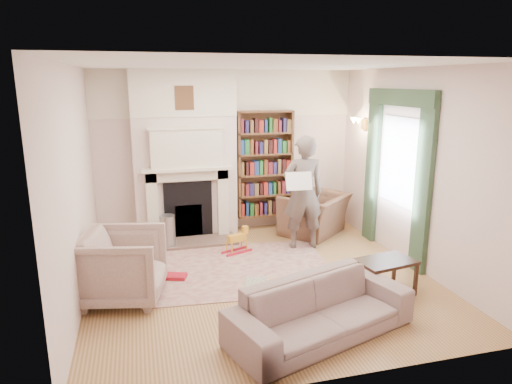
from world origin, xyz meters
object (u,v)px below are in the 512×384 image
object	(u,v)px
coffee_table	(385,277)
rocking_horse	(237,241)
bookcase	(265,164)
man_reading	(303,193)
sofa	(321,310)
armchair_reading	(315,214)
paraffin_heater	(168,232)
armchair_left	(123,266)

from	to	relation	value
coffee_table	rocking_horse	bearing A→B (deg)	119.31
bookcase	man_reading	bearing A→B (deg)	-74.72
sofa	armchair_reading	bearing A→B (deg)	50.71
sofa	rocking_horse	distance (m)	2.56
paraffin_heater	rocking_horse	distance (m)	1.13
paraffin_heater	rocking_horse	size ratio (longest dim) A/B	1.18
paraffin_heater	man_reading	bearing A→B (deg)	-13.29
man_reading	rocking_horse	xyz separation A→B (m)	(-1.07, 0.01, -0.70)
coffee_table	man_reading	bearing A→B (deg)	93.27
coffee_table	paraffin_heater	bearing A→B (deg)	127.47
armchair_reading	rocking_horse	distance (m)	1.64
bookcase	coffee_table	world-z (taller)	bookcase
man_reading	armchair_reading	bearing A→B (deg)	-122.52
bookcase	armchair_reading	size ratio (longest dim) A/B	1.72
bookcase	armchair_left	world-z (taller)	bookcase
paraffin_heater	armchair_left	bearing A→B (deg)	-111.33
sofa	rocking_horse	world-z (taller)	sofa
armchair_reading	coffee_table	distance (m)	2.43
armchair_left	man_reading	distance (m)	3.00
armchair_reading	paraffin_heater	distance (m)	2.54
bookcase	man_reading	distance (m)	1.21
armchair_reading	rocking_horse	bearing A→B (deg)	-18.76
sofa	coffee_table	bearing A→B (deg)	12.57
bookcase	rocking_horse	distance (m)	1.67
armchair_left	man_reading	bearing A→B (deg)	-54.89
paraffin_heater	armchair_reading	bearing A→B (deg)	2.41
armchair_reading	coffee_table	xyz separation A→B (m)	(-0.02, -2.42, -0.13)
sofa	man_reading	distance (m)	2.69
bookcase	man_reading	world-z (taller)	bookcase
rocking_horse	bookcase	bearing A→B (deg)	34.43
armchair_left	bookcase	bearing A→B (deg)	-34.41
coffee_table	sofa	bearing A→B (deg)	-158.72
armchair_reading	sofa	distance (m)	3.34
armchair_left	sofa	world-z (taller)	armchair_left
sofa	rocking_horse	size ratio (longest dim) A/B	4.33
man_reading	bookcase	bearing A→B (deg)	-70.38
bookcase	sofa	size ratio (longest dim) A/B	0.92
bookcase	coffee_table	bearing A→B (deg)	-76.02
armchair_left	paraffin_heater	size ratio (longest dim) A/B	1.73
sofa	coffee_table	xyz separation A→B (m)	(1.15, 0.70, -0.07)
armchair_left	man_reading	xyz separation A→B (m)	(2.73, 1.15, 0.47)
bookcase	man_reading	size ratio (longest dim) A/B	1.02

